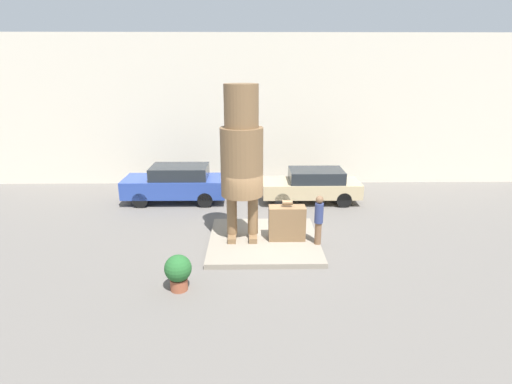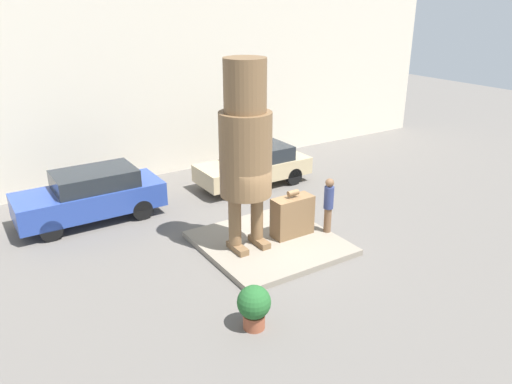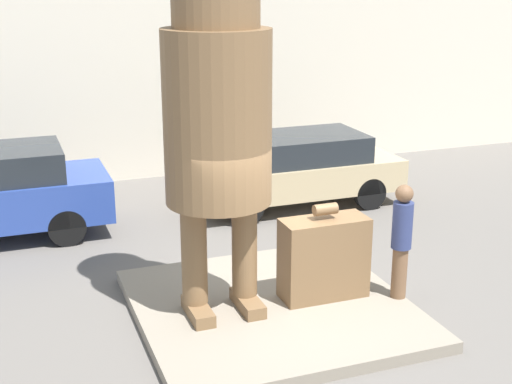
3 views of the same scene
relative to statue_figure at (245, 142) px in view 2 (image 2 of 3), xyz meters
name	(u,v)px [view 2 (image 2 of 3)]	position (x,y,z in m)	size (l,w,h in m)	color
ground_plane	(269,246)	(0.74, -0.08, -3.22)	(60.00, 60.00, 0.00)	#605B56
pedestal	(269,243)	(0.74, -0.08, -3.14)	(3.78, 3.81, 0.17)	gray
building_backdrop	(157,81)	(0.74, 7.77, 0.51)	(28.00, 0.60, 7.45)	beige
statue_figure	(245,142)	(0.00, 0.00, 0.00)	(1.41, 1.41, 5.22)	brown
giant_suitcase	(292,216)	(1.53, -0.11, -2.45)	(1.25, 0.54, 1.41)	brown
tourist	(329,203)	(2.54, -0.52, -2.12)	(0.29, 0.29, 1.70)	brown
parked_car_blue	(91,195)	(-3.06, 4.48, -2.34)	(4.55, 1.80, 1.67)	#284293
parked_car_tan	(255,165)	(3.07, 4.37, -2.42)	(4.34, 1.75, 1.50)	tan
planter_pot	(254,305)	(-1.70, -3.09, -2.64)	(0.75, 0.75, 1.03)	brown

